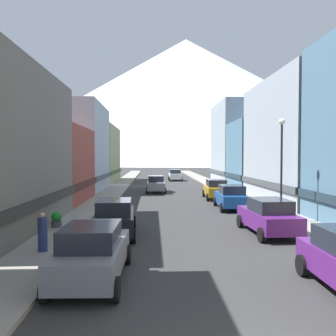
% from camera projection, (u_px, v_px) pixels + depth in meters
% --- Properties ---
extents(sidewalk_left, '(2.50, 100.00, 0.15)m').
position_uv_depth(sidewalk_left, '(115.00, 189.00, 39.58)').
color(sidewalk_left, gray).
rests_on(sidewalk_left, ground).
extents(sidewalk_right, '(2.50, 100.00, 0.15)m').
position_uv_depth(sidewalk_right, '(223.00, 189.00, 40.13)').
color(sidewalk_right, gray).
rests_on(sidewalk_right, ground).
extents(storefront_left_2, '(7.58, 9.20, 6.27)m').
position_uv_depth(storefront_left_2, '(41.00, 167.00, 28.43)').
color(storefront_left_2, brown).
rests_on(storefront_left_2, ground).
extents(storefront_left_3, '(7.39, 11.33, 9.61)m').
position_uv_depth(storefront_left_3, '(71.00, 149.00, 38.65)').
color(storefront_left_3, '#99A5B2').
rests_on(storefront_left_3, ground).
extents(storefront_left_4, '(9.99, 13.97, 8.32)m').
position_uv_depth(storefront_left_4, '(83.00, 155.00, 51.73)').
color(storefront_left_4, '#8C9966').
rests_on(storefront_left_4, ground).
extents(storefront_right_2, '(7.47, 13.53, 10.35)m').
position_uv_depth(storefront_right_2, '(306.00, 143.00, 29.35)').
color(storefront_right_2, '#99A5B2').
rests_on(storefront_right_2, ground).
extents(storefront_right_3, '(10.13, 8.29, 7.98)m').
position_uv_depth(storefront_right_3, '(274.00, 157.00, 40.90)').
color(storefront_right_3, slate).
rests_on(storefront_right_3, ground).
extents(storefront_right_4, '(9.18, 11.39, 11.61)m').
position_uv_depth(storefront_right_4, '(247.00, 144.00, 50.90)').
color(storefront_right_4, '#99A5B2').
rests_on(storefront_right_4, ground).
extents(car_left_0, '(2.16, 4.45, 1.78)m').
position_uv_depth(car_left_0, '(92.00, 252.00, 10.72)').
color(car_left_0, slate).
rests_on(car_left_0, ground).
extents(car_left_1, '(2.25, 4.48, 1.78)m').
position_uv_depth(car_left_1, '(115.00, 217.00, 16.83)').
color(car_left_1, black).
rests_on(car_left_1, ground).
extents(car_right_1, '(2.23, 4.48, 1.78)m').
position_uv_depth(car_right_1, '(268.00, 216.00, 17.15)').
color(car_right_1, '#591E72').
rests_on(car_right_1, ground).
extents(car_right_2, '(2.20, 4.46, 1.78)m').
position_uv_depth(car_right_2, '(231.00, 197.00, 25.31)').
color(car_right_2, '#19478C').
rests_on(car_right_2, ground).
extents(car_right_3, '(2.22, 4.47, 1.78)m').
position_uv_depth(car_right_3, '(216.00, 189.00, 31.42)').
color(car_right_3, '#B28419').
rests_on(car_right_3, ground).
extents(car_driving_0, '(2.06, 4.40, 1.78)m').
position_uv_depth(car_driving_0, '(156.00, 184.00, 37.15)').
color(car_driving_0, slate).
rests_on(car_driving_0, ground).
extents(car_driving_1, '(2.06, 4.40, 1.78)m').
position_uv_depth(car_driving_1, '(175.00, 175.00, 55.11)').
color(car_driving_1, silver).
rests_on(car_driving_1, ground).
extents(potted_plant_0, '(0.53, 0.53, 0.81)m').
position_uv_depth(potted_plant_0, '(56.00, 220.00, 18.17)').
color(potted_plant_0, '#4C4C51').
rests_on(potted_plant_0, sidewalk_left).
extents(pedestrian_0, '(0.36, 0.36, 1.52)m').
position_uv_depth(pedestrian_0, '(43.00, 234.00, 13.54)').
color(pedestrian_0, navy).
rests_on(pedestrian_0, sidewalk_left).
extents(streetlamp_right, '(0.36, 0.36, 5.86)m').
position_uv_depth(streetlamp_right, '(282.00, 154.00, 19.55)').
color(streetlamp_right, black).
rests_on(streetlamp_right, sidewalk_right).
extents(mountain_backdrop, '(296.75, 296.75, 92.69)m').
position_uv_depth(mountain_backdrop, '(186.00, 101.00, 263.97)').
color(mountain_backdrop, silver).
rests_on(mountain_backdrop, ground).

